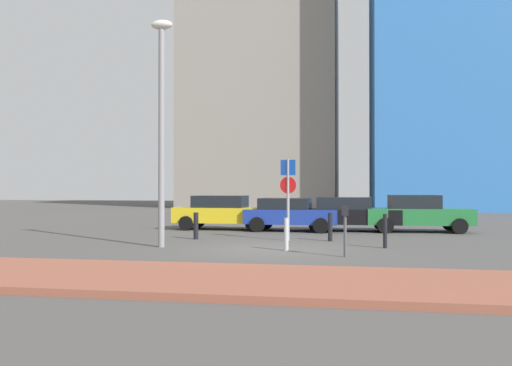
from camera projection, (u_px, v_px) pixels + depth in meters
ground_plane at (271, 249)px, 16.06m from camera, size 120.00×120.00×0.00m
sidewalk_brick at (226, 280)px, 10.30m from camera, size 40.00×3.54×0.14m
parked_car_yellow at (223, 212)px, 23.85m from camera, size 4.46×2.06×1.53m
parked_car_blue at (290, 214)px, 22.94m from camera, size 4.08×2.13×1.44m
parked_car_black at (349, 213)px, 22.94m from camera, size 4.23×1.99×1.47m
parked_car_green at (417, 213)px, 22.46m from camera, size 4.47×2.10×1.58m
parking_sign_post at (288, 189)px, 18.74m from camera, size 0.59×0.15×2.91m
parking_meter at (345, 224)px, 14.27m from camera, size 0.18×0.14×1.40m
street_lamp at (162, 114)px, 16.73m from camera, size 0.70×0.36×7.23m
traffic_bollard_near at (385, 231)px, 16.39m from camera, size 0.13×0.13×1.07m
traffic_bollard_mid at (286, 234)px, 15.71m from camera, size 0.13×0.13×0.98m
traffic_bollard_far at (196, 226)px, 19.25m from camera, size 0.18×0.18×0.98m
traffic_bollard_edge at (330, 227)px, 18.54m from camera, size 0.16×0.16×1.00m
building_colorful_midrise at (472, 48)px, 46.31m from camera, size 17.34×12.52×28.43m
building_under_construction at (265, 97)px, 54.69m from camera, size 14.88×14.14×22.69m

